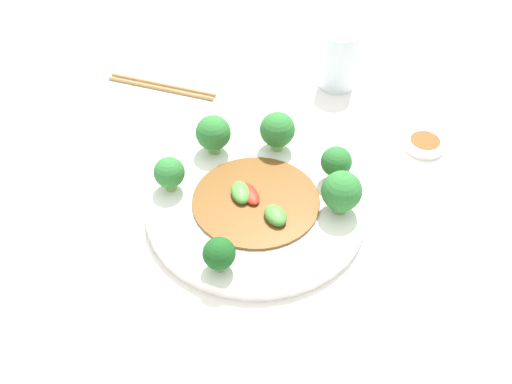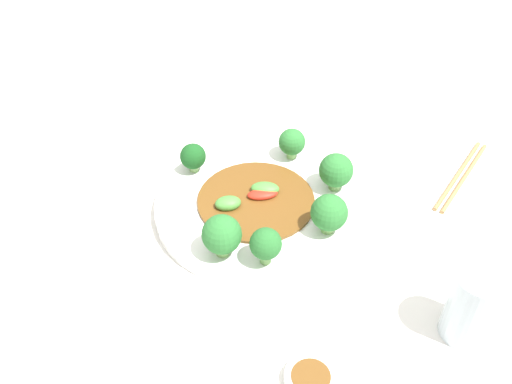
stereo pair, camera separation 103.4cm
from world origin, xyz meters
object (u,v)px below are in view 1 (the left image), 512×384
at_px(broccoli_southwest, 336,162).
at_px(broccoli_south, 277,130).
at_px(drinking_glass, 339,60).
at_px(chopsticks, 162,86).
at_px(plate, 256,207).
at_px(sauce_dish, 424,144).
at_px(broccoli_southeast, 213,133).
at_px(broccoli_north, 219,254).
at_px(broccoli_east, 170,172).
at_px(broccoli_west, 342,192).
at_px(stirfry_center, 256,201).

height_order(broccoli_southwest, broccoli_south, broccoli_south).
bearing_deg(drinking_glass, chopsticks, 18.01).
relative_size(plate, sauce_dish, 4.94).
relative_size(broccoli_southeast, sauce_dish, 0.99).
relative_size(broccoli_north, broccoli_east, 0.93).
distance_m(broccoli_west, stirfry_center, 0.12).
bearing_deg(broccoli_east, stirfry_center, -178.33).
bearing_deg(broccoli_west, drinking_glass, -78.60).
distance_m(plate, broccoli_southeast, 0.14).
xyz_separation_m(broccoli_north, chopsticks, (0.24, -0.38, -0.05)).
height_order(broccoli_north, stirfry_center, broccoli_north).
xyz_separation_m(broccoli_west, drinking_glass, (0.07, -0.33, -0.00)).
height_order(chopsticks, sauce_dish, sauce_dish).
distance_m(broccoli_north, broccoli_east, 0.17).
xyz_separation_m(broccoli_southwest, chopsticks, (0.35, -0.17, -0.05)).
bearing_deg(plate, broccoli_southeast, -43.41).
bearing_deg(plate, broccoli_north, 85.14).
bearing_deg(broccoli_southwest, broccoli_south, -24.71).
relative_size(broccoli_southwest, broccoli_east, 1.08).
distance_m(broccoli_north, stirfry_center, 0.13).
distance_m(broccoli_southwest, broccoli_south, 0.11).
height_order(plate, broccoli_south, broccoli_south).
relative_size(broccoli_west, drinking_glass, 0.62).
relative_size(broccoli_west, broccoli_east, 1.22).
distance_m(broccoli_southeast, sauce_dish, 0.35).
height_order(broccoli_southwest, broccoli_east, broccoli_southwest).
bearing_deg(broccoli_south, broccoli_southeast, 20.47).
bearing_deg(broccoli_southeast, plate, 136.59).
height_order(broccoli_southeast, drinking_glass, drinking_glass).
xyz_separation_m(plate, broccoli_southwest, (-0.10, -0.08, 0.05)).
bearing_deg(stirfry_center, broccoli_southeast, -43.83).
bearing_deg(plate, broccoli_south, -89.04).
distance_m(plate, broccoli_south, 0.13).
xyz_separation_m(broccoli_south, sauce_dish, (-0.22, -0.09, -0.05)).
bearing_deg(broccoli_north, broccoli_southwest, -118.08).
xyz_separation_m(broccoli_west, broccoli_south, (0.12, -0.11, -0.00)).
bearing_deg(chopsticks, broccoli_east, 116.22).
bearing_deg(sauce_dish, broccoli_east, 32.44).
xyz_separation_m(plate, sauce_dish, (-0.22, -0.22, -0.00)).
relative_size(stirfry_center, sauce_dish, 2.86).
xyz_separation_m(broccoli_west, broccoli_southwest, (0.02, -0.06, -0.00)).
relative_size(broccoli_north, sauce_dish, 0.79).
bearing_deg(broccoli_southwest, drinking_glass, -79.98).
height_order(broccoli_west, stirfry_center, broccoli_west).
bearing_deg(stirfry_center, plate, -66.39).
xyz_separation_m(drinking_glass, sauce_dish, (-0.17, 0.13, -0.05)).
bearing_deg(broccoli_north, broccoli_south, -92.00).
distance_m(stirfry_center, drinking_glass, 0.36).
bearing_deg(sauce_dish, stirfry_center, 44.65).
xyz_separation_m(broccoli_west, broccoli_southeast, (0.21, -0.07, -0.00)).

